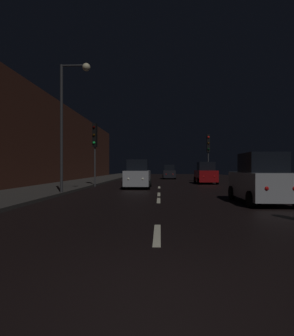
% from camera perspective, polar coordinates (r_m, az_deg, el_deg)
% --- Properties ---
extents(ground, '(27.45, 84.00, 0.02)m').
position_cam_1_polar(ground, '(28.28, 2.41, -3.05)').
color(ground, black).
extents(sidewalk_left, '(4.40, 84.00, 0.15)m').
position_cam_1_polar(sidewalk_left, '(29.28, -12.51, -2.78)').
color(sidewalk_left, '#33302D').
rests_on(sidewalk_left, ground).
extents(building_facade_left, '(0.80, 63.00, 8.03)m').
position_cam_1_polar(building_facade_left, '(26.87, -19.85, 5.37)').
color(building_facade_left, '#472319').
rests_on(building_facade_left, ground).
extents(lane_centerline, '(0.16, 18.18, 0.01)m').
position_cam_1_polar(lane_centerline, '(15.08, 2.29, -5.74)').
color(lane_centerline, beige).
rests_on(lane_centerline, ground).
extents(traffic_light_far_right, '(0.31, 0.46, 5.09)m').
position_cam_1_polar(traffic_light_far_right, '(32.21, 11.78, 3.96)').
color(traffic_light_far_right, '#38383A').
rests_on(traffic_light_far_right, ground).
extents(traffic_light_far_left, '(0.37, 0.48, 5.12)m').
position_cam_1_polar(traffic_light_far_left, '(24.33, -10.09, 5.28)').
color(traffic_light_far_left, '#38383A').
rests_on(traffic_light_far_left, ground).
extents(streetlamp_overhead, '(1.70, 0.44, 7.34)m').
position_cam_1_polar(streetlamp_overhead, '(17.25, -14.78, 11.16)').
color(streetlamp_overhead, '#2D2D30').
rests_on(streetlamp_overhead, ground).
extents(car_approaching_headlights, '(1.95, 4.23, 2.13)m').
position_cam_1_polar(car_approaching_headlights, '(22.09, -1.79, -1.38)').
color(car_approaching_headlights, '#A5A8AD').
rests_on(car_approaching_headlights, ground).
extents(car_distant_taillights, '(1.76, 3.80, 1.92)m').
position_cam_1_polar(car_distant_taillights, '(39.96, 4.31, -0.87)').
color(car_distant_taillights, black).
rests_on(car_distant_taillights, ground).
extents(car_parked_right_far, '(1.90, 4.10, 2.07)m').
position_cam_1_polar(car_parked_right_far, '(28.69, 11.29, -1.10)').
color(car_parked_right_far, maroon).
rests_on(car_parked_right_far, ground).
extents(car_parked_right_near, '(1.98, 4.29, 2.16)m').
position_cam_1_polar(car_parked_right_near, '(13.62, 21.22, -2.22)').
color(car_parked_right_near, '#A5A8AD').
rests_on(car_parked_right_near, ground).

